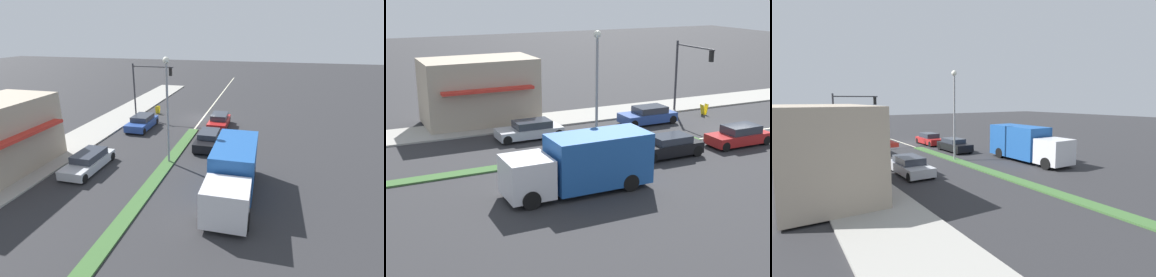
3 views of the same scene
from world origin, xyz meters
TOP-DOWN VIEW (x-y plane):
  - ground_plane at (0.00, 18.00)m, footprint 160.00×160.00m
  - lane_marking_center at (0.00, 0.00)m, footprint 0.16×60.00m
  - traffic_signal_main at (6.12, 0.50)m, footprint 4.59×0.34m
  - street_lamp at (0.00, 11.64)m, footprint 0.44×0.44m
  - pedestrian at (9.15, 11.79)m, footprint 0.34×0.34m
  - warning_aframe_sign at (5.44, -0.84)m, footprint 0.45×0.53m
  - delivery_truck at (-5.00, 15.01)m, footprint 2.44×7.50m
  - sedan_silver at (5.00, 14.07)m, footprint 1.81×4.41m
  - hatchback_red at (-2.20, 2.41)m, footprint 1.78×4.14m
  - coupe_blue at (5.00, 4.71)m, footprint 1.92×4.16m
  - suv_black at (-2.20, 7.90)m, footprint 1.79×4.14m

SIDE VIEW (x-z plane):
  - ground_plane at x=0.00m, z-range 0.00..0.00m
  - lane_marking_center at x=0.00m, z-range 0.00..0.01m
  - warning_aframe_sign at x=5.44m, z-range 0.01..0.84m
  - sedan_silver at x=5.00m, z-range -0.02..1.21m
  - hatchback_red at x=-2.20m, z-range -0.03..1.27m
  - coupe_blue at x=5.00m, z-range -0.02..1.27m
  - suv_black at x=-2.20m, z-range -0.01..1.28m
  - pedestrian at x=9.15m, z-range 0.17..1.92m
  - delivery_truck at x=-5.00m, z-range 0.03..2.90m
  - traffic_signal_main at x=6.12m, z-range 1.10..6.70m
  - street_lamp at x=0.00m, z-range 1.09..8.46m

